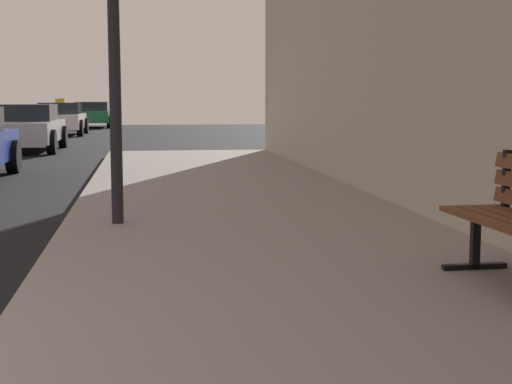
# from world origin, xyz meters

# --- Properties ---
(car_silver) EXTENTS (2.00, 4.40, 1.27)m
(car_silver) POSITION_xyz_m (-0.39, 18.63, 0.65)
(car_silver) COLOR #B7B7BF
(car_silver) RESTS_ON ground_plane
(car_white) EXTENTS (1.96, 4.15, 1.43)m
(car_white) POSITION_xyz_m (-0.42, 28.15, 0.65)
(car_white) COLOR white
(car_white) RESTS_ON ground_plane
(car_green) EXTENTS (2.01, 4.20, 1.27)m
(car_green) POSITION_xyz_m (0.28, 36.30, 0.65)
(car_green) COLOR #196638
(car_green) RESTS_ON ground_plane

